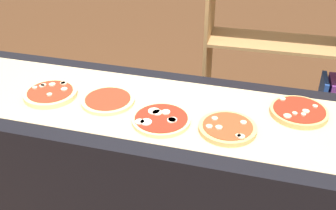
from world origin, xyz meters
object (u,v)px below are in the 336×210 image
Objects in this scene: pizza_plain_1 at (108,100)px; pizza_mushroom_4 at (299,112)px; pizza_mozzarella_2 at (161,119)px; bookshelf at (308,51)px; pizza_mushroom_3 at (228,128)px; pizza_mushroom_0 at (50,93)px.

pizza_mushroom_4 is at bearing 8.49° from pizza_plain_1.
bookshelf reaches higher than pizza_mozzarella_2.
pizza_mushroom_3 reaches higher than pizza_plain_1.
pizza_mozzarella_2 is 0.14× the size of bookshelf.
pizza_mushroom_4 is (0.26, 0.19, 0.00)m from pizza_mushroom_3.
pizza_mushroom_4 is 0.14× the size of bookshelf.
bookshelf reaches higher than pizza_mushroom_3.
bookshelf is (0.06, 0.84, -0.09)m from pizza_mushroom_4.
pizza_mushroom_0 is 0.26m from pizza_plain_1.
pizza_mushroom_3 is at bearing 2.16° from pizza_mozzarella_2.
pizza_mozzarella_2 is at bearing -177.84° from pizza_mushroom_3.
pizza_mozzarella_2 is at bearing -7.09° from pizza_mushroom_0.
pizza_mushroom_3 is 0.32m from pizza_mushroom_4.
pizza_mozzarella_2 is (0.52, -0.06, -0.00)m from pizza_mushroom_0.
pizza_mushroom_3 is at bearing -8.06° from pizza_plain_1.
pizza_plain_1 is 0.13× the size of bookshelf.
pizza_mushroom_4 is at bearing 36.19° from pizza_mushroom_3.
pizza_mushroom_3 is at bearing -143.81° from pizza_mushroom_4.
pizza_mushroom_4 reaches higher than pizza_mushroom_3.
pizza_mushroom_0 is 1.05m from pizza_mushroom_4.
pizza_mushroom_0 reaches higher than pizza_plain_1.
pizza_plain_1 is at bearing -131.49° from bookshelf.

